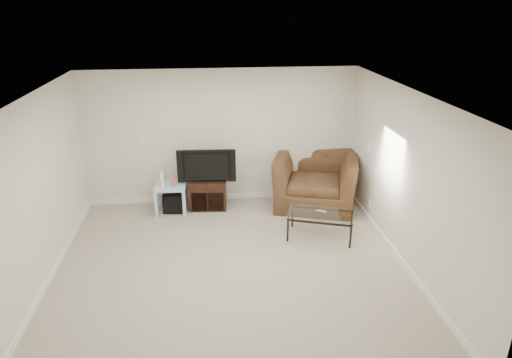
{
  "coord_description": "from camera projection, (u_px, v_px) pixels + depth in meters",
  "views": [
    {
      "loc": [
        -0.28,
        -5.64,
        3.61
      ],
      "look_at": [
        0.5,
        1.2,
        0.9
      ],
      "focal_mm": 32.0,
      "sensor_mm": 36.0,
      "label": 1
    }
  ],
  "objects": [
    {
      "name": "ceiling",
      "position": [
        227.0,
        96.0,
        5.65
      ],
      "size": [
        5.0,
        5.0,
        0.0
      ],
      "primitive_type": "plane",
      "color": "white",
      "rests_on": "ground"
    },
    {
      "name": "plate_back",
      "position": [
        144.0,
        140.0,
        8.26
      ],
      "size": [
        0.12,
        0.02,
        0.12
      ],
      "primitive_type": "cube",
      "color": "white",
      "rests_on": "wall_back"
    },
    {
      "name": "subwoofer",
      "position": [
        173.0,
        201.0,
        8.32
      ],
      "size": [
        0.37,
        0.37,
        0.35
      ],
      "primitive_type": "cube",
      "rotation": [
        0.0,
        0.0,
        -0.07
      ],
      "color": "black",
      "rests_on": "floor"
    },
    {
      "name": "dvd_player",
      "position": [
        208.0,
        184.0,
        8.32
      ],
      "size": [
        0.4,
        0.29,
        0.05
      ],
      "primitive_type": "cube",
      "rotation": [
        0.0,
        0.0,
        -0.07
      ],
      "color": "black",
      "rests_on": "tv_stand"
    },
    {
      "name": "wall_right",
      "position": [
        408.0,
        181.0,
        6.37
      ],
      "size": [
        0.02,
        5.0,
        2.5
      ],
      "primitive_type": "cube",
      "color": "silver",
      "rests_on": "ground"
    },
    {
      "name": "wall_left",
      "position": [
        34.0,
        197.0,
        5.85
      ],
      "size": [
        0.02,
        5.0,
        2.5
      ],
      "primitive_type": "cube",
      "color": "silver",
      "rests_on": "ground"
    },
    {
      "name": "game_case",
      "position": [
        173.0,
        180.0,
        8.12
      ],
      "size": [
        0.07,
        0.16,
        0.21
      ],
      "primitive_type": "cube",
      "rotation": [
        0.0,
        0.0,
        0.07
      ],
      "color": "#CC4C4C",
      "rests_on": "side_table"
    },
    {
      "name": "plate_right_outlet",
      "position": [
        369.0,
        204.0,
        7.92
      ],
      "size": [
        0.02,
        0.08,
        0.12
      ],
      "primitive_type": "cube",
      "color": "white",
      "rests_on": "wall_right"
    },
    {
      "name": "game_console",
      "position": [
        162.0,
        179.0,
        8.09
      ],
      "size": [
        0.07,
        0.18,
        0.24
      ],
      "primitive_type": "cube",
      "rotation": [
        0.0,
        0.0,
        0.07
      ],
      "color": "white",
      "rests_on": "side_table"
    },
    {
      "name": "plate_right_switch",
      "position": [
        368.0,
        147.0,
        7.85
      ],
      "size": [
        0.02,
        0.09,
        0.13
      ],
      "primitive_type": "cube",
      "color": "white",
      "rests_on": "wall_right"
    },
    {
      "name": "remote",
      "position": [
        321.0,
        211.0,
        7.38
      ],
      "size": [
        0.17,
        0.12,
        0.02
      ],
      "primitive_type": "cube",
      "rotation": [
        0.0,
        0.0,
        -0.52
      ],
      "color": "#B2B2B7",
      "rests_on": "coffee_table"
    },
    {
      "name": "recliner",
      "position": [
        316.0,
        172.0,
        8.4
      ],
      "size": [
        1.7,
        1.36,
        1.29
      ],
      "primitive_type": "imported",
      "rotation": [
        0.0,
        0.0,
        -0.31
      ],
      "color": "brown",
      "rests_on": "floor"
    },
    {
      "name": "wall_back",
      "position": [
        221.0,
        137.0,
        8.42
      ],
      "size": [
        5.0,
        0.02,
        2.5
      ],
      "primitive_type": "cube",
      "color": "silver",
      "rests_on": "ground"
    },
    {
      "name": "tv_stand",
      "position": [
        208.0,
        193.0,
        8.43
      ],
      "size": [
        0.7,
        0.51,
        0.56
      ],
      "primitive_type": null,
      "rotation": [
        0.0,
        0.0,
        -0.07
      ],
      "color": "black",
      "rests_on": "floor"
    },
    {
      "name": "side_table",
      "position": [
        171.0,
        198.0,
        8.26
      ],
      "size": [
        0.55,
        0.55,
        0.52
      ],
      "primitive_type": null,
      "rotation": [
        0.0,
        0.0,
        -0.02
      ],
      "color": "silver",
      "rests_on": "floor"
    },
    {
      "name": "floor",
      "position": [
        231.0,
        269.0,
        6.57
      ],
      "size": [
        5.0,
        5.0,
        0.0
      ],
      "primitive_type": "plane",
      "color": "tan",
      "rests_on": "ground"
    },
    {
      "name": "coffee_table",
      "position": [
        320.0,
        225.0,
        7.38
      ],
      "size": [
        1.19,
        0.91,
        0.41
      ],
      "primitive_type": null,
      "rotation": [
        0.0,
        0.0,
        -0.33
      ],
      "color": "black",
      "rests_on": "floor"
    },
    {
      "name": "television",
      "position": [
        207.0,
        164.0,
        8.19
      ],
      "size": [
        0.98,
        0.24,
        0.6
      ],
      "primitive_type": "imported",
      "rotation": [
        0.0,
        0.0,
        -0.05
      ],
      "color": "black",
      "rests_on": "tv_stand"
    }
  ]
}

